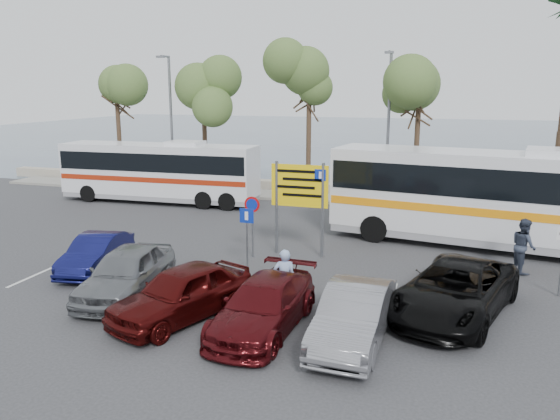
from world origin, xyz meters
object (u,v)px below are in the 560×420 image
(coach_bus_right, at_px, (497,202))
(pedestrian_far, at_px, (524,246))
(coach_bus_left, at_px, (159,174))
(car_silver_b, at_px, (354,315))
(street_lamp_right, at_px, (388,121))
(street_lamp_left, at_px, (170,117))
(pedestrian_near, at_px, (284,279))
(car_blue, at_px, (96,253))
(car_red, at_px, (182,293))
(direction_sign, at_px, (300,193))
(suv_black, at_px, (455,290))
(car_maroon, at_px, (264,306))
(car_silver_a, at_px, (126,272))

(coach_bus_right, relative_size, pedestrian_far, 6.97)
(coach_bus_left, distance_m, car_silver_b, 19.47)
(street_lamp_right, relative_size, pedestrian_far, 4.18)
(street_lamp_left, relative_size, pedestrian_near, 4.51)
(car_blue, bearing_deg, street_lamp_right, 49.05)
(car_red, xyz_separation_m, pedestrian_near, (2.49, 1.56, 0.14))
(direction_sign, relative_size, coach_bus_left, 0.32)
(street_lamp_left, bearing_deg, direction_sign, -43.17)
(coach_bus_right, relative_size, suv_black, 2.47)
(car_maroon, height_order, suv_black, suv_black)
(car_silver_a, distance_m, car_maroon, 4.90)
(street_lamp_right, height_order, car_silver_b, street_lamp_right)
(street_lamp_right, distance_m, pedestrian_far, 12.12)
(street_lamp_right, height_order, suv_black, street_lamp_right)
(street_lamp_right, bearing_deg, pedestrian_near, -93.70)
(street_lamp_left, height_order, car_silver_b, street_lamp_left)
(pedestrian_near, bearing_deg, car_silver_b, 126.00)
(street_lamp_right, xyz_separation_m, car_red, (-3.49, -17.02, -3.85))
(pedestrian_near, distance_m, pedestrian_far, 8.89)
(direction_sign, bearing_deg, pedestrian_far, 2.95)
(car_silver_b, bearing_deg, car_red, -178.26)
(street_lamp_left, height_order, suv_black, street_lamp_left)
(direction_sign, bearing_deg, pedestrian_near, -79.03)
(car_maroon, relative_size, car_red, 1.04)
(direction_sign, xyz_separation_m, car_maroon, (0.91, -6.70, -1.76))
(car_silver_a, bearing_deg, car_silver_b, -15.48)
(street_lamp_right, height_order, car_maroon, street_lamp_right)
(pedestrian_near, bearing_deg, street_lamp_left, -72.22)
(street_lamp_right, xyz_separation_m, pedestrian_far, (5.94, -9.91, -3.64))
(pedestrian_far, bearing_deg, direction_sign, 75.33)
(car_silver_a, relative_size, pedestrian_far, 2.35)
(car_silver_b, bearing_deg, direction_sign, 118.03)
(pedestrian_far, bearing_deg, car_silver_b, 129.30)
(car_red, xyz_separation_m, pedestrian_far, (9.43, 7.11, 0.21))
(street_lamp_left, distance_m, coach_bus_right, 19.70)
(car_silver_b, bearing_deg, street_lamp_right, 96.15)
(street_lamp_right, relative_size, car_silver_a, 1.78)
(car_red, height_order, car_silver_b, car_red)
(street_lamp_right, bearing_deg, car_maroon, -93.65)
(car_maroon, bearing_deg, direction_sign, 100.31)
(direction_sign, distance_m, car_silver_a, 7.11)
(direction_sign, distance_m, pedestrian_near, 5.46)
(pedestrian_far, bearing_deg, coach_bus_right, -3.25)
(street_lamp_right, distance_m, car_silver_b, 17.51)
(street_lamp_right, bearing_deg, street_lamp_left, 180.00)
(car_blue, bearing_deg, pedestrian_near, -20.28)
(coach_bus_right, distance_m, car_silver_a, 14.34)
(street_lamp_left, relative_size, direction_sign, 2.23)
(car_maroon, bearing_deg, car_red, -177.43)
(street_lamp_left, distance_m, car_silver_a, 17.96)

